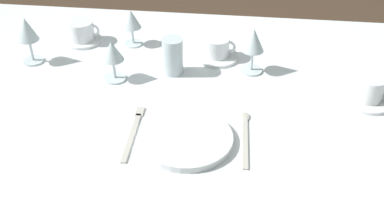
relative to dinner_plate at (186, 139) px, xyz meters
name	(u,v)px	position (x,y,z in m)	size (l,w,h in m)	color
dining_table	(192,114)	(-0.01, 0.23, -0.09)	(1.80, 1.11, 0.74)	white
dinner_plate	(186,139)	(0.00, 0.00, 0.00)	(0.24, 0.24, 0.02)	white
fork_outer	(134,131)	(-0.14, 0.02, -0.01)	(0.02, 0.23, 0.00)	beige
spoon_soup	(245,132)	(0.15, 0.05, -0.01)	(0.03, 0.23, 0.01)	beige
saucer_left	(217,57)	(0.04, 0.44, 0.00)	(0.14, 0.14, 0.01)	white
coffee_cup_left	(218,47)	(0.05, 0.44, 0.03)	(0.10, 0.08, 0.06)	white
saucer_right	(83,40)	(-0.43, 0.50, 0.00)	(0.13, 0.13, 0.01)	white
coffee_cup_right	(82,31)	(-0.43, 0.50, 0.03)	(0.11, 0.09, 0.07)	white
saucer_far	(367,100)	(0.50, 0.24, 0.00)	(0.14, 0.14, 0.01)	white
coffee_cup_far	(371,89)	(0.50, 0.24, 0.04)	(0.10, 0.08, 0.07)	white
wine_glass_centre	(27,32)	(-0.55, 0.34, 0.10)	(0.07, 0.07, 0.16)	silver
wine_glass_left	(112,54)	(-0.26, 0.27, 0.08)	(0.07, 0.07, 0.13)	silver
wine_glass_right	(131,21)	(-0.25, 0.50, 0.08)	(0.07, 0.07, 0.13)	silver
wine_glass_far	(253,43)	(0.16, 0.37, 0.09)	(0.07, 0.07, 0.15)	silver
drink_tumbler	(173,56)	(-0.09, 0.33, 0.05)	(0.07, 0.07, 0.12)	silver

